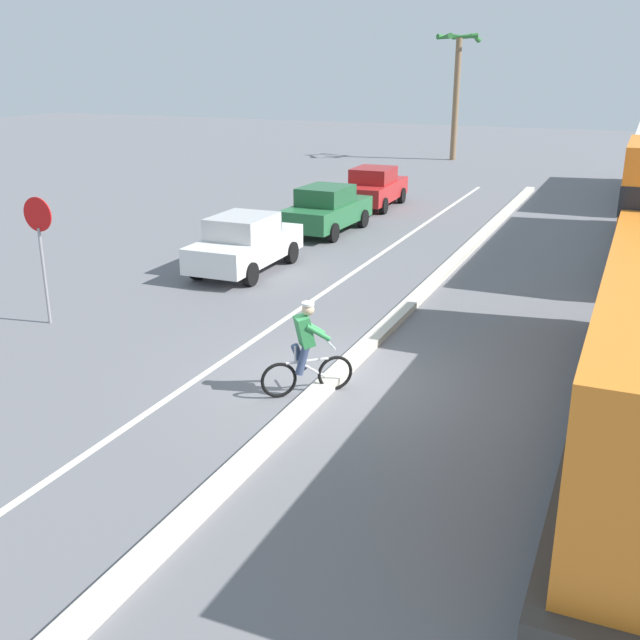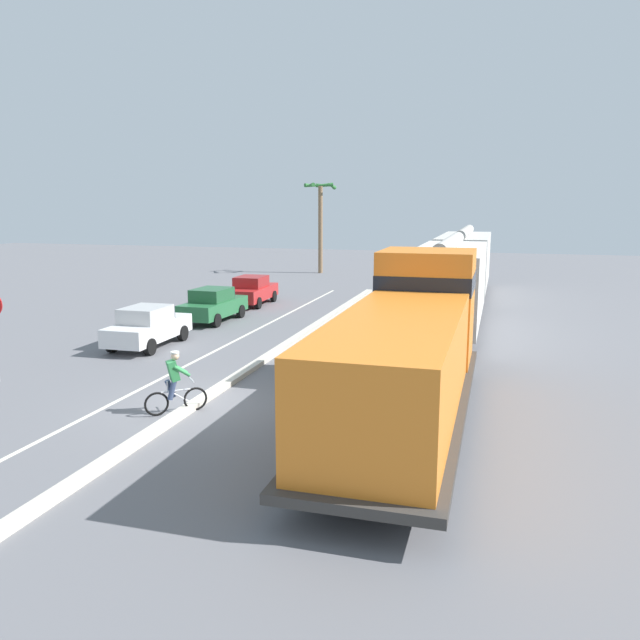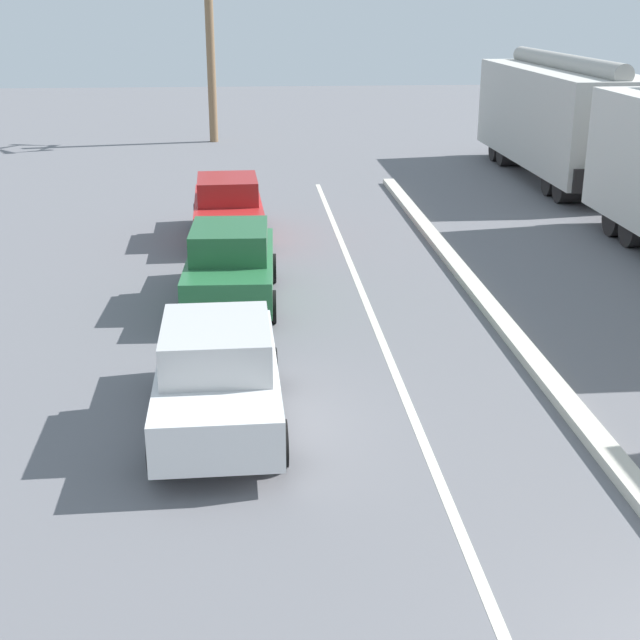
% 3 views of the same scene
% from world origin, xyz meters
% --- Properties ---
extents(ground_plane, '(120.00, 120.00, 0.00)m').
position_xyz_m(ground_plane, '(0.00, 0.00, 0.00)').
color(ground_plane, slate).
extents(median_curb, '(0.36, 36.00, 0.16)m').
position_xyz_m(median_curb, '(0.00, 6.00, 0.08)').
color(median_curb, beige).
rests_on(median_curb, ground).
extents(lane_stripe, '(0.14, 36.00, 0.01)m').
position_xyz_m(lane_stripe, '(-2.40, 6.00, 0.00)').
color(lane_stripe, silver).
rests_on(lane_stripe, ground).
extents(locomotive, '(3.10, 11.61, 4.20)m').
position_xyz_m(locomotive, '(5.87, 0.55, 1.80)').
color(locomotive, orange).
rests_on(locomotive, ground).
extents(hopper_car_lead, '(2.90, 10.60, 4.18)m').
position_xyz_m(hopper_car_lead, '(5.87, 12.71, 2.08)').
color(hopper_car_lead, silver).
rests_on(hopper_car_lead, ground).
extents(hopper_car_middle, '(2.90, 10.60, 4.18)m').
position_xyz_m(hopper_car_middle, '(5.87, 24.31, 2.08)').
color(hopper_car_middle, beige).
rests_on(hopper_car_middle, ground).
extents(parked_car_white, '(1.89, 4.23, 1.62)m').
position_xyz_m(parked_car_white, '(-5.28, 6.20, 0.82)').
color(parked_car_white, silver).
rests_on(parked_car_white, ground).
extents(parked_car_green, '(1.95, 4.26, 1.62)m').
position_xyz_m(parked_car_green, '(-5.15, 11.84, 0.82)').
color(parked_car_green, '#286B3D').
rests_on(parked_car_green, ground).
extents(parked_car_red, '(1.94, 4.25, 1.62)m').
position_xyz_m(parked_car_red, '(-5.28, 17.07, 0.82)').
color(parked_car_red, red).
rests_on(parked_car_red, ground).
extents(cyclist, '(1.33, 1.17, 1.71)m').
position_xyz_m(cyclist, '(-0.24, -0.73, 0.82)').
color(cyclist, black).
rests_on(cyclist, ground).
extents(palm_tree_near, '(2.63, 2.73, 7.36)m').
position_xyz_m(palm_tree_near, '(-6.15, 33.95, 5.28)').
color(palm_tree_near, '#846647').
rests_on(palm_tree_near, ground).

